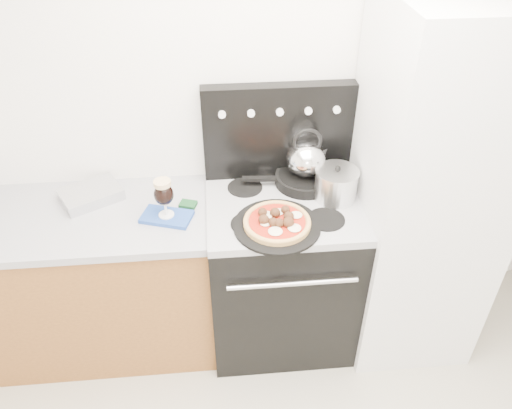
{
  "coord_description": "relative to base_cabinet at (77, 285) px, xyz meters",
  "views": [
    {
      "loc": [
        -0.24,
        -0.78,
        2.38
      ],
      "look_at": [
        -0.07,
        1.05,
        1.01
      ],
      "focal_mm": 35.0,
      "sensor_mm": 36.0,
      "label": 1
    }
  ],
  "objects": [
    {
      "name": "foil_sheet",
      "position": [
        0.15,
        0.13,
        0.5
      ],
      "size": [
        0.35,
        0.32,
        0.06
      ],
      "primitive_type": "cube",
      "rotation": [
        0.0,
        0.0,
        0.51
      ],
      "color": "white",
      "rests_on": "countertop"
    },
    {
      "name": "room_shell",
      "position": [
        1.02,
        -0.91,
        0.82
      ],
      "size": [
        3.52,
        3.01,
        2.52
      ],
      "color": "#B4AC96",
      "rests_on": "ground"
    },
    {
      "name": "pizza_pan",
      "position": [
        1.05,
        -0.21,
        0.5
      ],
      "size": [
        0.5,
        0.5,
        0.01
      ],
      "primitive_type": "cylinder",
      "rotation": [
        0.0,
        0.0,
        -0.28
      ],
      "color": "black",
      "rests_on": "cooktop"
    },
    {
      "name": "fridge",
      "position": [
        1.8,
        -0.05,
        0.52
      ],
      "size": [
        0.64,
        0.68,
        1.9
      ],
      "primitive_type": "cube",
      "color": "silver",
      "rests_on": "ground"
    },
    {
      "name": "skillet",
      "position": [
        1.24,
        0.14,
        0.52
      ],
      "size": [
        0.33,
        0.33,
        0.05
      ],
      "primitive_type": "cylinder",
      "rotation": [
        0.0,
        0.0,
        -0.08
      ],
      "color": "black",
      "rests_on": "cooktop"
    },
    {
      "name": "cooktop",
      "position": [
        1.1,
        -0.02,
        0.47
      ],
      "size": [
        0.76,
        0.65,
        0.04
      ],
      "primitive_type": "cube",
      "color": "#ADADB2",
      "rests_on": "stove_body"
    },
    {
      "name": "oven_mitt",
      "position": [
        0.53,
        -0.07,
        0.48
      ],
      "size": [
        0.27,
        0.2,
        0.02
      ],
      "primitive_type": "cube",
      "rotation": [
        0.0,
        0.0,
        -0.32
      ],
      "color": "#2348A2",
      "rests_on": "countertop"
    },
    {
      "name": "backguard",
      "position": [
        1.1,
        0.25,
        0.74
      ],
      "size": [
        0.76,
        0.08,
        0.5
      ],
      "primitive_type": "cube",
      "color": "black",
      "rests_on": "cooktop"
    },
    {
      "name": "stock_pot",
      "position": [
        1.36,
        -0.0,
        0.56
      ],
      "size": [
        0.25,
        0.25,
        0.15
      ],
      "primitive_type": "cylinder",
      "rotation": [
        0.0,
        0.0,
        -0.23
      ],
      "color": "silver",
      "rests_on": "cooktop"
    },
    {
      "name": "stove_body",
      "position": [
        1.1,
        -0.02,
        0.01
      ],
      "size": [
        0.76,
        0.65,
        0.88
      ],
      "primitive_type": "cube",
      "color": "black",
      "rests_on": "ground"
    },
    {
      "name": "base_cabinet",
      "position": [
        0.0,
        0.0,
        0.0
      ],
      "size": [
        1.45,
        0.6,
        0.86
      ],
      "primitive_type": "cube",
      "color": "brown",
      "rests_on": "ground"
    },
    {
      "name": "tea_kettle",
      "position": [
        1.24,
        0.14,
        0.66
      ],
      "size": [
        0.25,
        0.25,
        0.22
      ],
      "primitive_type": null,
      "rotation": [
        0.0,
        0.0,
        0.33
      ],
      "color": "silver",
      "rests_on": "skillet"
    },
    {
      "name": "countertop",
      "position": [
        0.0,
        0.0,
        0.45
      ],
      "size": [
        1.48,
        0.63,
        0.04
      ],
      "primitive_type": "cube",
      "color": "#A4A4AC",
      "rests_on": "base_cabinet"
    },
    {
      "name": "pizza",
      "position": [
        1.05,
        -0.21,
        0.52
      ],
      "size": [
        0.34,
        0.34,
        0.04
      ],
      "primitive_type": null,
      "rotation": [
        0.0,
        0.0,
        0.1
      ],
      "color": "#E39F6C",
      "rests_on": "pizza_pan"
    },
    {
      "name": "beer_glass",
      "position": [
        0.53,
        -0.07,
        0.59
      ],
      "size": [
        0.11,
        0.11,
        0.2
      ],
      "primitive_type": null,
      "rotation": [
        0.0,
        0.0,
        -0.26
      ],
      "color": "black",
      "rests_on": "oven_mitt"
    }
  ]
}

